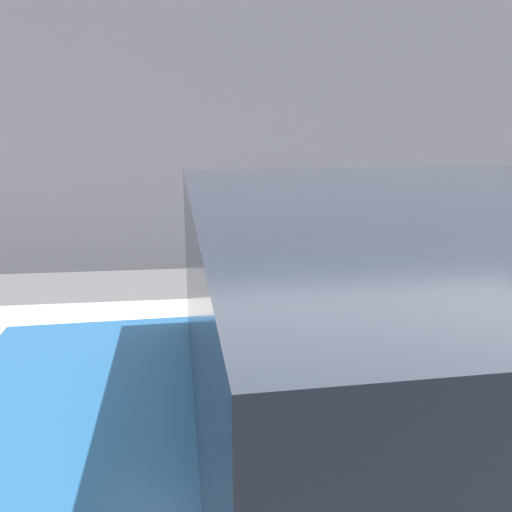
# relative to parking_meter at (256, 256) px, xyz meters

# --- Properties ---
(sidewalk) EXTENTS (24.00, 2.80, 0.11)m
(sidewalk) POSITION_rel_parking_meter_xyz_m (0.32, 1.01, -1.13)
(sidewalk) COLOR #ADAAA3
(sidewalk) RESTS_ON ground_plane
(building_facade) EXTENTS (24.00, 0.30, 5.89)m
(building_facade) POSITION_rel_parking_meter_xyz_m (0.32, 4.20, 1.76)
(building_facade) COLOR gray
(building_facade) RESTS_ON ground_plane
(parking_meter) EXTENTS (0.21, 0.15, 1.46)m
(parking_meter) POSITION_rel_parking_meter_xyz_m (0.00, 0.00, 0.00)
(parking_meter) COLOR gray
(parking_meter) RESTS_ON sidewalk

